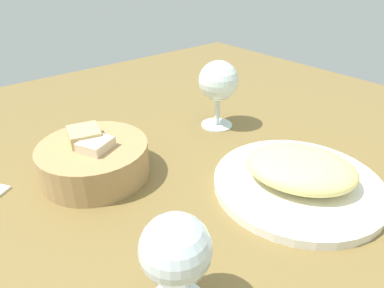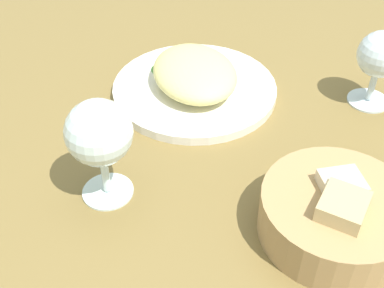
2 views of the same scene
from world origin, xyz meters
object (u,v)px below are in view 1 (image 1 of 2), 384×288
bread_basket (94,159)px  wine_glass_near (218,83)px  wine_glass_far (176,254)px  plate (297,184)px

bread_basket → wine_glass_near: size_ratio=1.26×
wine_glass_near → wine_glass_far: wine_glass_near is taller
bread_basket → wine_glass_far: wine_glass_far is taller
bread_basket → wine_glass_near: 28.12cm
wine_glass_near → wine_glass_far: (-27.87, 31.96, -1.50)cm
plate → wine_glass_near: bearing=-12.9°
wine_glass_near → wine_glass_far: bearing=131.1°
plate → wine_glass_far: bearing=99.1°
plate → wine_glass_far: 27.80cm
wine_glass_far → plate: bearing=-80.9°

